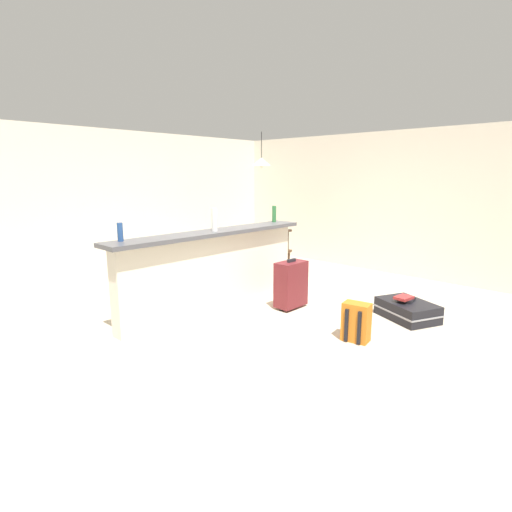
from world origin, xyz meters
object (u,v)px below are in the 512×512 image
Objects in this scene: suitcase_upright_maroon at (291,284)px; book_stack at (405,299)px; bottle_white at (214,220)px; dining_chair_near_partition at (273,246)px; backpack_orange at (356,322)px; dining_table at (256,235)px; bottle_blue at (120,232)px; bottle_green at (274,214)px; suitcase_flat_black at (407,310)px; pendant_lamp at (261,162)px.

suitcase_upright_maroon is 2.22× the size of book_stack.
book_stack is at bearing -54.26° from bottle_white.
dining_chair_near_partition is 3.03m from backpack_orange.
bottle_blue is at bearing -161.67° from dining_table.
bottle_green is 1.27m from suitcase_upright_maroon.
bottle_white is 0.44× the size of suitcase_upright_maroon.
suitcase_flat_black is at bearing -101.38° from dining_chair_near_partition.
pendant_lamp reaches higher than bottle_white.
pendant_lamp is at bearing 52.75° from suitcase_upright_maroon.
backpack_orange is at bearing -107.16° from suitcase_upright_maroon.
backpack_orange is (1.59, -1.99, -0.95)m from bottle_blue.
dining_chair_near_partition is 1.84m from suitcase_upright_maroon.
dining_table is at bearing 18.33° from bottle_blue.
bottle_white is at bearing -174.48° from bottle_green.
pendant_lamp is (0.07, -0.05, 1.33)m from dining_table.
suitcase_upright_maroon is at bearing -124.95° from bottle_green.
suitcase_flat_black is (-0.73, -3.14, -1.87)m from pendant_lamp.
bottle_white is at bearing 125.64° from suitcase_flat_black.
bottle_green is at bearing -128.89° from pendant_lamp.
bottle_green is at bearing 92.83° from book_stack.
bottle_white is 0.32× the size of dining_chair_near_partition.
backpack_orange is at bearing -114.84° from bottle_green.
pendant_lamp is at bearing 76.92° from suitcase_flat_black.
suitcase_flat_black is at bearing -63.16° from suitcase_upright_maroon.
dining_table is 3.26m from book_stack.
bottle_green is 1.10m from dining_chair_near_partition.
pendant_lamp is 3.73m from suitcase_flat_black.
dining_table is at bearing 78.38° from suitcase_flat_black.
book_stack is (-0.56, -2.66, -0.26)m from dining_chair_near_partition.
dining_table is at bearing 30.70° from bottle_white.
pendant_lamp is 0.71× the size of suitcase_flat_black.
pendant_lamp is 3.93m from backpack_orange.
dining_chair_near_partition reaches higher than suitcase_flat_black.
bottle_blue reaches higher than suitcase_flat_black.
pendant_lamp is at bearing 17.13° from bottle_blue.
suitcase_upright_maroon reaches higher than backpack_orange.
pendant_lamp is 2.10× the size of book_stack.
suitcase_flat_black is (0.12, -2.09, -1.06)m from bottle_green.
pendant_lamp is (0.19, 0.45, 1.46)m from dining_chair_near_partition.
bottle_blue is at bearing 128.71° from backpack_orange.
bottle_green is 2.26m from book_stack.
bottle_white reaches higher than dining_table.
bottle_blue is 3.52m from suitcase_flat_black.
bottle_white is at bearing -149.30° from dining_table.
suitcase_flat_black is at bearing -62.50° from book_stack.
suitcase_upright_maroon is (-1.20, -1.38, -0.19)m from dining_chair_near_partition.
suitcase_flat_black is (-0.54, -2.69, -0.41)m from dining_chair_near_partition.
suitcase_upright_maroon is at bearing -41.32° from bottle_white.
suitcase_flat_black is at bearing -38.72° from bottle_blue.
bottle_green is at bearing -125.05° from dining_table.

